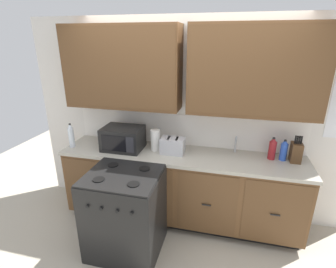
{
  "coord_description": "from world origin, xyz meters",
  "views": [
    {
      "loc": [
        0.52,
        -2.46,
        2.23
      ],
      "look_at": [
        -0.15,
        0.27,
        1.19
      ],
      "focal_mm": 27.59,
      "sensor_mm": 36.0,
      "label": 1
    }
  ],
  "objects_px": {
    "microwave": "(123,138)",
    "toaster": "(173,146)",
    "bottle_blue": "(284,150)",
    "knife_block": "(296,152)",
    "paper_towel_roll": "(155,140)",
    "bottle_red": "(272,149)",
    "stove_range": "(125,213)",
    "bottle_clear": "(71,136)"
  },
  "relations": [
    {
      "from": "knife_block",
      "to": "microwave",
      "type": "bearing_deg",
      "value": -176.49
    },
    {
      "from": "microwave",
      "to": "bottle_blue",
      "type": "distance_m",
      "value": 1.88
    },
    {
      "from": "stove_range",
      "to": "toaster",
      "type": "bearing_deg",
      "value": 59.17
    },
    {
      "from": "toaster",
      "to": "paper_towel_roll",
      "type": "xyz_separation_m",
      "value": [
        -0.23,
        0.04,
        0.03
      ]
    },
    {
      "from": "paper_towel_roll",
      "to": "bottle_blue",
      "type": "bearing_deg",
      "value": 2.8
    },
    {
      "from": "microwave",
      "to": "paper_towel_roll",
      "type": "bearing_deg",
      "value": 8.99
    },
    {
      "from": "stove_range",
      "to": "toaster",
      "type": "xyz_separation_m",
      "value": [
        0.38,
        0.63,
        0.56
      ]
    },
    {
      "from": "knife_block",
      "to": "paper_towel_roll",
      "type": "xyz_separation_m",
      "value": [
        -1.6,
        -0.06,
        0.01
      ]
    },
    {
      "from": "stove_range",
      "to": "microwave",
      "type": "height_order",
      "value": "microwave"
    },
    {
      "from": "toaster",
      "to": "knife_block",
      "type": "height_order",
      "value": "knife_block"
    },
    {
      "from": "microwave",
      "to": "paper_towel_roll",
      "type": "distance_m",
      "value": 0.4
    },
    {
      "from": "stove_range",
      "to": "paper_towel_roll",
      "type": "height_order",
      "value": "paper_towel_roll"
    },
    {
      "from": "stove_range",
      "to": "bottle_blue",
      "type": "distance_m",
      "value": 1.88
    },
    {
      "from": "stove_range",
      "to": "bottle_red",
      "type": "relative_size",
      "value": 3.66
    },
    {
      "from": "bottle_clear",
      "to": "toaster",
      "type": "bearing_deg",
      "value": 5.28
    },
    {
      "from": "toaster",
      "to": "bottle_red",
      "type": "height_order",
      "value": "bottle_red"
    },
    {
      "from": "knife_block",
      "to": "bottle_blue",
      "type": "height_order",
      "value": "knife_block"
    },
    {
      "from": "bottle_blue",
      "to": "knife_block",
      "type": "bearing_deg",
      "value": -5.73
    },
    {
      "from": "paper_towel_roll",
      "to": "bottle_clear",
      "type": "bearing_deg",
      "value": -171.41
    },
    {
      "from": "bottle_clear",
      "to": "bottle_red",
      "type": "relative_size",
      "value": 1.2
    },
    {
      "from": "toaster",
      "to": "bottle_red",
      "type": "bearing_deg",
      "value": 5.72
    },
    {
      "from": "microwave",
      "to": "bottle_clear",
      "type": "relative_size",
      "value": 1.54
    },
    {
      "from": "stove_range",
      "to": "bottle_clear",
      "type": "xyz_separation_m",
      "value": [
        -0.9,
        0.51,
        0.62
      ]
    },
    {
      "from": "microwave",
      "to": "bottle_clear",
      "type": "xyz_separation_m",
      "value": [
        -0.66,
        -0.1,
        0.01
      ]
    },
    {
      "from": "paper_towel_roll",
      "to": "bottle_red",
      "type": "distance_m",
      "value": 1.36
    },
    {
      "from": "stove_range",
      "to": "bottle_clear",
      "type": "distance_m",
      "value": 1.21
    },
    {
      "from": "knife_block",
      "to": "bottle_red",
      "type": "xyz_separation_m",
      "value": [
        -0.24,
        0.01,
        0.01
      ]
    },
    {
      "from": "knife_block",
      "to": "paper_towel_roll",
      "type": "bearing_deg",
      "value": -177.86
    },
    {
      "from": "bottle_blue",
      "to": "bottle_red",
      "type": "xyz_separation_m",
      "value": [
        -0.12,
        0.0,
        0.01
      ]
    },
    {
      "from": "microwave",
      "to": "bottle_red",
      "type": "relative_size",
      "value": 1.85
    },
    {
      "from": "bottle_red",
      "to": "paper_towel_roll",
      "type": "bearing_deg",
      "value": -176.95
    },
    {
      "from": "microwave",
      "to": "toaster",
      "type": "bearing_deg",
      "value": 2.01
    },
    {
      "from": "stove_range",
      "to": "bottle_red",
      "type": "bearing_deg",
      "value": 26.29
    },
    {
      "from": "toaster",
      "to": "bottle_clear",
      "type": "distance_m",
      "value": 1.29
    },
    {
      "from": "knife_block",
      "to": "bottle_red",
      "type": "distance_m",
      "value": 0.25
    },
    {
      "from": "toaster",
      "to": "bottle_clear",
      "type": "bearing_deg",
      "value": -174.72
    },
    {
      "from": "stove_range",
      "to": "bottle_blue",
      "type": "height_order",
      "value": "bottle_blue"
    },
    {
      "from": "stove_range",
      "to": "paper_towel_roll",
      "type": "distance_m",
      "value": 0.91
    },
    {
      "from": "paper_towel_roll",
      "to": "toaster",
      "type": "bearing_deg",
      "value": -10.26
    },
    {
      "from": "microwave",
      "to": "paper_towel_roll",
      "type": "height_order",
      "value": "microwave"
    },
    {
      "from": "stove_range",
      "to": "bottle_clear",
      "type": "bearing_deg",
      "value": 150.4
    },
    {
      "from": "knife_block",
      "to": "paper_towel_roll",
      "type": "relative_size",
      "value": 1.19
    }
  ]
}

